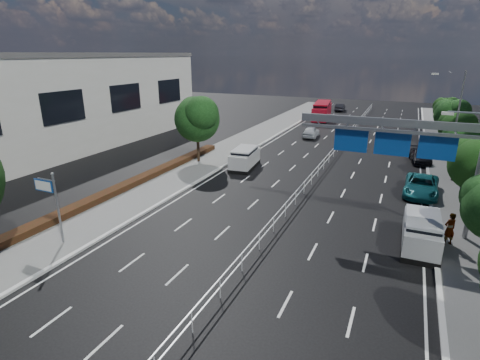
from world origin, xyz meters
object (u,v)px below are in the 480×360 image
at_px(toilet_sign, 50,195).
at_px(pedestrian_a, 450,229).
at_px(parked_car_teal, 421,186).
at_px(pedestrian_b, 456,169).
at_px(overhead_gantry, 406,140).
at_px(parked_car_dark, 420,156).
at_px(near_car_dark, 340,107).
at_px(red_bus, 322,111).
at_px(white_minivan, 245,158).
at_px(near_car_silver, 311,132).
at_px(silver_minivan, 421,232).

distance_m(toilet_sign, pedestrian_a, 22.40).
bearing_deg(parked_car_teal, pedestrian_b, 62.21).
height_order(overhead_gantry, parked_car_teal, overhead_gantry).
bearing_deg(parked_car_dark, near_car_dark, 104.70).
bearing_deg(near_car_dark, toilet_sign, 82.63).
bearing_deg(red_bus, white_minivan, -98.29).
height_order(near_car_silver, silver_minivan, silver_minivan).
bearing_deg(white_minivan, silver_minivan, -39.96).
bearing_deg(silver_minivan, pedestrian_b, 77.88).
bearing_deg(red_bus, silver_minivan, -76.97).
xyz_separation_m(white_minivan, silver_minivan, (15.20, -10.19, -0.03)).
xyz_separation_m(near_car_dark, silver_minivan, (13.46, -51.83, 0.23)).
bearing_deg(toilet_sign, parked_car_dark, 54.68).
bearing_deg(near_car_dark, near_car_silver, 89.63).
xyz_separation_m(toilet_sign, silver_minivan, (19.13, 7.98, -2.03)).
xyz_separation_m(red_bus, parked_car_teal, (14.52, -30.89, -0.80)).
height_order(red_bus, near_car_dark, red_bus).
xyz_separation_m(pedestrian_a, pedestrian_b, (1.34, 12.91, 0.02)).
relative_size(near_car_dark, silver_minivan, 0.92).
bearing_deg(silver_minivan, toilet_sign, -157.99).
bearing_deg(overhead_gantry, parked_car_dark, 84.79).
xyz_separation_m(near_car_silver, parked_car_teal, (12.89, -17.28, 0.02)).
xyz_separation_m(overhead_gantry, red_bus, (-12.96, 37.96, -4.08)).
height_order(overhead_gantry, pedestrian_b, overhead_gantry).
distance_m(toilet_sign, white_minivan, 18.70).
distance_m(toilet_sign, red_bus, 48.27).
bearing_deg(near_car_silver, pedestrian_a, 116.77).
distance_m(parked_car_dark, pedestrian_a, 18.51).
bearing_deg(near_car_silver, parked_car_teal, 124.58).
bearing_deg(overhead_gantry, silver_minivan, -55.39).
distance_m(overhead_gantry, pedestrian_a, 5.51).
xyz_separation_m(silver_minivan, parked_car_dark, (0.13, 19.20, -0.28)).
xyz_separation_m(red_bus, pedestrian_b, (17.17, -26.39, -0.42)).
xyz_separation_m(white_minivan, pedestrian_b, (17.97, 3.45, 0.17)).
height_order(overhead_gantry, silver_minivan, overhead_gantry).
height_order(parked_car_dark, pedestrian_a, pedestrian_a).
xyz_separation_m(overhead_gantry, parked_car_dark, (1.56, 17.12, -4.97)).
xyz_separation_m(overhead_gantry, parked_car_teal, (1.56, 7.07, -4.88)).
bearing_deg(red_bus, near_car_silver, -89.89).
height_order(white_minivan, parked_car_teal, white_minivan).
height_order(toilet_sign, white_minivan, toilet_sign).
xyz_separation_m(toilet_sign, white_minivan, (3.93, 18.17, -2.00)).
distance_m(white_minivan, near_car_silver, 16.41).
distance_m(toilet_sign, parked_car_dark, 33.38).
height_order(silver_minivan, parked_car_dark, silver_minivan).
distance_m(overhead_gantry, near_car_silver, 27.30).
height_order(red_bus, parked_car_dark, red_bus).
distance_m(silver_minivan, pedestrian_b, 13.93).
bearing_deg(parked_car_dark, pedestrian_a, -93.88).
distance_m(near_car_silver, parked_car_teal, 21.55).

